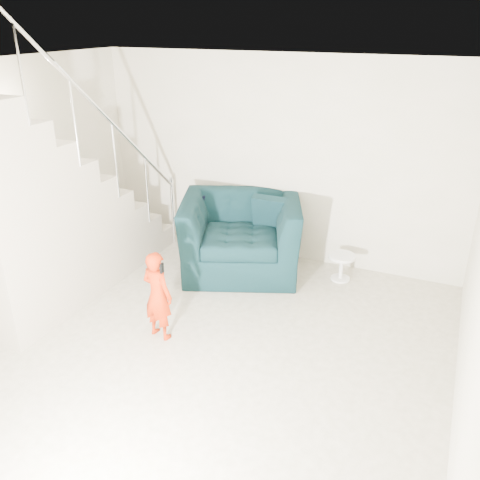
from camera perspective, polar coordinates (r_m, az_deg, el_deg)
name	(u,v)px	position (r m, az deg, el deg)	size (l,w,h in m)	color
floor	(176,363)	(5.12, -7.18, -13.50)	(5.50, 5.50, 0.00)	gray
ceiling	(158,73)	(4.11, -9.18, 18.07)	(5.50, 5.50, 0.00)	silver
back_wall	(277,160)	(6.80, 4.18, 8.92)	(5.00, 5.00, 0.00)	#B9B497
armchair	(241,235)	(6.59, 0.09, 0.53)	(1.49, 1.31, 0.97)	black
toddler	(158,295)	(5.27, -9.24, -6.15)	(0.35, 0.23, 0.97)	#941904
side_table	(342,263)	(6.55, 11.33, -2.56)	(0.35, 0.35, 0.35)	silver
staircase	(44,222)	(6.18, -21.14, 1.86)	(1.02, 3.03, 3.62)	#ADA089
cushion	(270,213)	(6.67, 3.42, 3.08)	(0.47, 0.13, 0.45)	black
throw	(198,218)	(6.85, -4.72, 2.51)	(0.05, 0.46, 0.52)	black
phone	(162,268)	(5.01, -8.77, -3.14)	(0.02, 0.05, 0.10)	black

